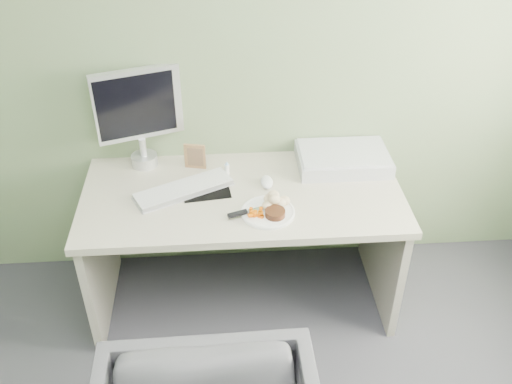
{
  "coord_description": "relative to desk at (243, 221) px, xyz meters",
  "views": [
    {
      "loc": [
        -0.1,
        -0.68,
        2.39
      ],
      "look_at": [
        0.06,
        1.5,
        0.82
      ],
      "focal_mm": 40.0,
      "sensor_mm": 36.0,
      "label": 1
    }
  ],
  "objects": [
    {
      "name": "photo_frame",
      "position": [
        -0.24,
        0.25,
        0.25
      ],
      "size": [
        0.11,
        0.04,
        0.14
      ],
      "primitive_type": "cube",
      "rotation": [
        0.0,
        0.0,
        -0.22
      ],
      "color": "#A2754B",
      "rests_on": "desk"
    },
    {
      "name": "eyedrop_bottle",
      "position": [
        -0.07,
        0.17,
        0.22
      ],
      "size": [
        0.03,
        0.03,
        0.08
      ],
      "color": "white",
      "rests_on": "desk"
    },
    {
      "name": "scanner",
      "position": [
        0.55,
        0.22,
        0.22
      ],
      "size": [
        0.48,
        0.32,
        0.07
      ],
      "primitive_type": "cube",
      "rotation": [
        0.0,
        0.0,
        -0.0
      ],
      "color": "#BABEC2",
      "rests_on": "desk"
    },
    {
      "name": "wall_back",
      "position": [
        0.0,
        0.38,
        0.8
      ],
      "size": [
        3.5,
        0.0,
        3.5
      ],
      "primitive_type": "plane",
      "rotation": [
        1.57,
        0.0,
        0.0
      ],
      "color": "#6A845C",
      "rests_on": "floor"
    },
    {
      "name": "potato_pile",
      "position": [
        0.15,
        -0.12,
        0.22
      ],
      "size": [
        0.12,
        0.09,
        0.06
      ],
      "primitive_type": "ellipsoid",
      "rotation": [
        0.0,
        0.0,
        -0.16
      ],
      "color": "#A48450",
      "rests_on": "plate"
    },
    {
      "name": "carrot_heap",
      "position": [
        0.05,
        -0.2,
        0.22
      ],
      "size": [
        0.07,
        0.07,
        0.04
      ],
      "primitive_type": "cube",
      "rotation": [
        0.0,
        0.0,
        -0.44
      ],
      "color": "#DA5C04",
      "rests_on": "plate"
    },
    {
      "name": "plate",
      "position": [
        0.11,
        -0.18,
        0.19
      ],
      "size": [
        0.26,
        0.26,
        0.01
      ],
      "primitive_type": "cylinder",
      "color": "white",
      "rests_on": "desk"
    },
    {
      "name": "steak",
      "position": [
        0.14,
        -0.21,
        0.21
      ],
      "size": [
        0.13,
        0.13,
        0.03
      ],
      "primitive_type": "cylinder",
      "rotation": [
        0.0,
        0.0,
        0.41
      ],
      "color": "black",
      "rests_on": "plate"
    },
    {
      "name": "mousepad",
      "position": [
        -0.18,
        0.05,
        0.18
      ],
      "size": [
        0.26,
        0.23,
        0.0
      ],
      "primitive_type": "cube",
      "rotation": [
        0.0,
        0.0,
        0.12
      ],
      "color": "black",
      "rests_on": "desk"
    },
    {
      "name": "steak_knife",
      "position": [
        0.0,
        -0.19,
        0.21
      ],
      "size": [
        0.24,
        0.1,
        0.02
      ],
      "rotation": [
        0.0,
        0.0,
        0.33
      ],
      "color": "silver",
      "rests_on": "plate"
    },
    {
      "name": "computer_mouse",
      "position": [
        0.13,
        0.06,
        0.2
      ],
      "size": [
        0.06,
        0.11,
        0.04
      ],
      "primitive_type": "ellipsoid",
      "rotation": [
        0.0,
        0.0,
        -0.0
      ],
      "color": "white",
      "rests_on": "desk"
    },
    {
      "name": "desk",
      "position": [
        0.0,
        0.0,
        0.0
      ],
      "size": [
        1.6,
        0.75,
        0.73
      ],
      "color": "beige",
      "rests_on": "floor"
    },
    {
      "name": "monitor",
      "position": [
        -0.51,
        0.31,
        0.48
      ],
      "size": [
        0.44,
        0.18,
        0.53
      ],
      "rotation": [
        0.0,
        0.0,
        0.31
      ],
      "color": "silver",
      "rests_on": "desk"
    },
    {
      "name": "keyboard",
      "position": [
        -0.29,
        0.03,
        0.2
      ],
      "size": [
        0.5,
        0.34,
        0.02
      ],
      "primitive_type": "cube",
      "rotation": [
        0.0,
        0.0,
        0.45
      ],
      "color": "white",
      "rests_on": "desk"
    }
  ]
}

